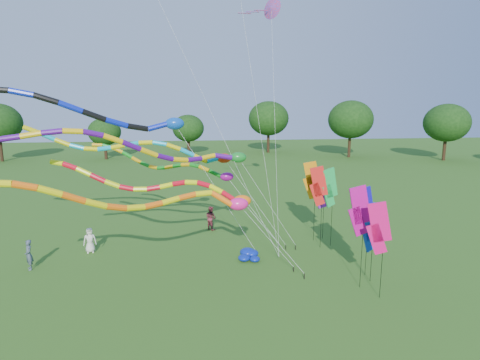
{
  "coord_description": "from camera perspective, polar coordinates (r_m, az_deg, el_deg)",
  "views": [
    {
      "loc": [
        -2.33,
        -16.98,
        8.83
      ],
      "look_at": [
        0.26,
        3.87,
        4.8
      ],
      "focal_mm": 30.0,
      "sensor_mm": 36.0,
      "label": 1
    }
  ],
  "objects": [
    {
      "name": "person_c",
      "position": [
        28.54,
        -4.18,
        -5.4
      ],
      "size": [
        1.03,
        1.05,
        1.7
      ],
      "primitive_type": "imported",
      "rotation": [
        0.0,
        0.0,
        2.29
      ],
      "color": "maroon",
      "rests_on": "ground"
    },
    {
      "name": "person_a",
      "position": [
        25.88,
        -20.58,
        -8.02
      ],
      "size": [
        0.83,
        0.62,
        1.53
      ],
      "primitive_type": "imported",
      "rotation": [
        0.0,
        0.0,
        0.2
      ],
      "color": "silver",
      "rests_on": "ground"
    },
    {
      "name": "banner_pole_magenta_a",
      "position": [
        19.68,
        16.6,
        -4.27
      ],
      "size": [
        1.16,
        0.09,
        5.12
      ],
      "rotation": [
        0.0,
        0.0,
        0.01
      ],
      "color": "black",
      "rests_on": "ground"
    },
    {
      "name": "blue_nylon_heap",
      "position": [
        23.47,
        2.0,
        -10.72
      ],
      "size": [
        1.33,
        1.2,
        0.47
      ],
      "color": "#0B239A",
      "rests_on": "ground"
    },
    {
      "name": "banner_pole_green",
      "position": [
        25.09,
        12.64,
        -1.08
      ],
      "size": [
        1.13,
        0.43,
        5.02
      ],
      "rotation": [
        0.0,
        0.0,
        0.31
      ],
      "color": "black",
      "rests_on": "ground"
    },
    {
      "name": "banner_pole_orange",
      "position": [
        25.98,
        10.15,
        -0.06
      ],
      "size": [
        1.11,
        0.49,
        5.26
      ],
      "rotation": [
        0.0,
        0.0,
        -0.37
      ],
      "color": "black",
      "rests_on": "ground"
    },
    {
      "name": "banner_pole_violet",
      "position": [
        26.55,
        11.38,
        -1.41
      ],
      "size": [
        1.12,
        0.47,
        4.55
      ],
      "rotation": [
        0.0,
        0.0,
        -0.34
      ],
      "color": "black",
      "rests_on": "ground"
    },
    {
      "name": "banner_pole_magenta_b",
      "position": [
        19.1,
        19.11,
        -6.52
      ],
      "size": [
        1.13,
        0.43,
        4.59
      ],
      "rotation": [
        0.0,
        0.0,
        -0.31
      ],
      "color": "black",
      "rests_on": "ground"
    },
    {
      "name": "tube_kite_cyan",
      "position": [
        22.22,
        -12.03,
        4.19
      ],
      "size": [
        13.9,
        1.4,
        8.2
      ],
      "rotation": [
        0.0,
        0.0,
        0.11
      ],
      "color": "black",
      "rests_on": "ground"
    },
    {
      "name": "tube_kite_red",
      "position": [
        20.69,
        -9.25,
        -1.13
      ],
      "size": [
        12.5,
        2.64,
        6.51
      ],
      "rotation": [
        0.0,
        0.0,
        -0.24
      ],
      "color": "black",
      "rests_on": "ground"
    },
    {
      "name": "banner_pole_blue_a",
      "position": [
        20.72,
        17.99,
        -6.47
      ],
      "size": [
        1.11,
        0.5,
        4.11
      ],
      "rotation": [
        0.0,
        0.0,
        0.37
      ],
      "color": "black",
      "rests_on": "ground"
    },
    {
      "name": "person_b",
      "position": [
        24.66,
        -27.83,
        -9.4
      ],
      "size": [
        0.65,
        0.72,
        1.65
      ],
      "primitive_type": "imported",
      "rotation": [
        0.0,
        0.0,
        -1.03
      ],
      "color": "#44505F",
      "rests_on": "ground"
    },
    {
      "name": "ground",
      "position": [
        19.28,
        0.68,
        -16.4
      ],
      "size": [
        160.0,
        160.0,
        0.0
      ],
      "primitive_type": "plane",
      "color": "#2B5C18",
      "rests_on": "ground"
    },
    {
      "name": "tube_kite_blue",
      "position": [
        21.4,
        -24.56,
        9.22
      ],
      "size": [
        18.68,
        2.64,
        10.52
      ],
      "rotation": [
        0.0,
        0.0,
        0.16
      ],
      "color": "black",
      "rests_on": "ground"
    },
    {
      "name": "banner_pole_red",
      "position": [
        24.73,
        11.08,
        -0.89
      ],
      "size": [
        1.16,
        0.23,
        5.15
      ],
      "rotation": [
        0.0,
        0.0,
        -0.13
      ],
      "color": "black",
      "rests_on": "ground"
    },
    {
      "name": "tube_kite_purple",
      "position": [
        20.2,
        -11.81,
        4.23
      ],
      "size": [
        14.9,
        4.77,
        8.36
      ],
      "rotation": [
        0.0,
        0.0,
        0.32
      ],
      "color": "black",
      "rests_on": "ground"
    },
    {
      "name": "tube_kite_orange",
      "position": [
        17.8,
        -12.9,
        -2.66
      ],
      "size": [
        14.0,
        4.81,
        6.72
      ],
      "rotation": [
        0.0,
        0.0,
        0.3
      ],
      "color": "black",
      "rests_on": "ground"
    },
    {
      "name": "tree_ring",
      "position": [
        25.25,
        10.62,
        3.29
      ],
      "size": [
        118.92,
        118.95,
        9.66
      ],
      "color": "#382314",
      "rests_on": "ground"
    },
    {
      "name": "delta_kite_high_c",
      "position": [
        28.97,
        4.46,
        23.18
      ],
      "size": [
        3.21,
        7.76,
        16.29
      ],
      "rotation": [
        0.0,
        0.0,
        0.67
      ],
      "color": "black",
      "rests_on": "ground"
    },
    {
      "name": "tube_kite_green",
      "position": [
        25.86,
        -8.9,
        1.98
      ],
      "size": [
        11.58,
        4.45,
        6.75
      ],
      "rotation": [
        0.0,
        0.0,
        -0.36
      ],
      "color": "black",
      "rests_on": "ground"
    },
    {
      "name": "banner_pole_blue_b",
      "position": [
        21.27,
        17.28,
        -4.17
      ],
      "size": [
        1.16,
        0.17,
        4.76
      ],
      "rotation": [
        0.0,
        0.0,
        0.08
      ],
      "color": "black",
      "rests_on": "ground"
    }
  ]
}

